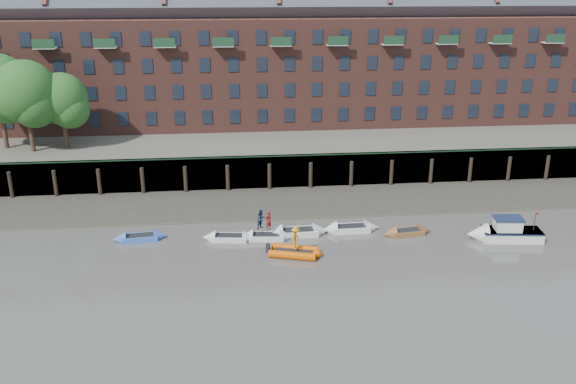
{
  "coord_description": "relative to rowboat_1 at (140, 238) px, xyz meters",
  "views": [
    {
      "loc": [
        -5.85,
        -33.74,
        19.66
      ],
      "look_at": [
        -1.2,
        12.0,
        3.2
      ],
      "focal_mm": 38.0,
      "sensor_mm": 36.0,
      "label": 1
    }
  ],
  "objects": [
    {
      "name": "rowboat_3",
      "position": [
        9.88,
        -0.84,
        0.0
      ],
      "size": [
        4.34,
        1.65,
        1.23
      ],
      "rotation": [
        0.0,
        0.0,
        -0.1
      ],
      "color": "silver",
      "rests_on": "ground"
    },
    {
      "name": "person_rower_a",
      "position": [
        10.04,
        -0.85,
        1.4
      ],
      "size": [
        0.69,
        0.66,
        1.58
      ],
      "primitive_type": "imported",
      "rotation": [
        0.0,
        0.0,
        3.81
      ],
      "color": "maroon",
      "rests_on": "rowboat_3"
    },
    {
      "name": "rib_tender",
      "position": [
        11.83,
        -4.02,
        0.07
      ],
      "size": [
        3.93,
        2.73,
        0.66
      ],
      "rotation": [
        0.0,
        0.0,
        -0.3
      ],
      "color": "#DF5503",
      "rests_on": "ground"
    },
    {
      "name": "rowboat_6",
      "position": [
        21.15,
        -1.08,
        -0.01
      ],
      "size": [
        4.18,
        1.71,
        1.18
      ],
      "rotation": [
        0.0,
        0.0,
        0.13
      ],
      "color": "brown",
      "rests_on": "ground"
    },
    {
      "name": "ground",
      "position": [
        12.98,
        -10.92,
        -0.22
      ],
      "size": [
        220.0,
        220.0,
        0.0
      ],
      "primitive_type": "plane",
      "color": "#59544E",
      "rests_on": "ground"
    },
    {
      "name": "rowboat_2",
      "position": [
        6.98,
        -0.74,
        0.0
      ],
      "size": [
        4.37,
        1.77,
        1.23
      ],
      "rotation": [
        0.0,
        0.0,
        -0.13
      ],
      "color": "silver",
      "rests_on": "ground"
    },
    {
      "name": "rowboat_5",
      "position": [
        16.79,
        0.05,
        0.03
      ],
      "size": [
        4.75,
        1.5,
        1.37
      ],
      "rotation": [
        0.0,
        0.0,
        0.03
      ],
      "color": "silver",
      "rests_on": "ground"
    },
    {
      "name": "river_wall",
      "position": [
        12.98,
        11.46,
        1.38
      ],
      "size": [
        110.0,
        1.23,
        3.3
      ],
      "color": "#2D2A26",
      "rests_on": "ground"
    },
    {
      "name": "rowboat_4",
      "position": [
        12.41,
        -0.31,
        0.04
      ],
      "size": [
        5.03,
        1.62,
        1.45
      ],
      "rotation": [
        0.0,
        0.0,
        0.03
      ],
      "color": "silver",
      "rests_on": "ground"
    },
    {
      "name": "rowboat_1",
      "position": [
        0.0,
        0.0,
        0.0
      ],
      "size": [
        4.32,
        1.71,
        1.22
      ],
      "rotation": [
        0.0,
        0.0,
        0.12
      ],
      "color": "#3961BF",
      "rests_on": "ground"
    },
    {
      "name": "apartment_terrace",
      "position": [
        12.98,
        26.07,
        12.61
      ],
      "size": [
        80.6,
        15.56,
        20.98
      ],
      "color": "brown",
      "rests_on": "bank_terrace"
    },
    {
      "name": "person_rib_crew",
      "position": [
        11.81,
        -4.05,
        1.25
      ],
      "size": [
        1.03,
        1.25,
        1.69
      ],
      "primitive_type": "imported",
      "rotation": [
        0.0,
        0.0,
        1.14
      ],
      "color": "orange",
      "rests_on": "rib_tender"
    },
    {
      "name": "motor_launch",
      "position": [
        28.05,
        -2.74,
        0.39
      ],
      "size": [
        5.93,
        2.61,
        2.37
      ],
      "rotation": [
        0.0,
        0.0,
        3.01
      ],
      "color": "silver",
      "rests_on": "ground"
    },
    {
      "name": "tree_cluster",
      "position": [
        -12.64,
        16.43,
        8.79
      ],
      "size": [
        11.76,
        7.74,
        9.4
      ],
      "color": "#3A281C",
      "rests_on": "bank_terrace"
    },
    {
      "name": "person_rower_b",
      "position": [
        9.51,
        -0.57,
        1.4
      ],
      "size": [
        0.96,
        0.95,
        1.57
      ],
      "primitive_type": "imported",
      "rotation": [
        0.0,
        0.0,
        0.75
      ],
      "color": "#19233F",
      "rests_on": "rowboat_3"
    },
    {
      "name": "bank_terrace",
      "position": [
        12.98,
        25.08,
        1.38
      ],
      "size": [
        110.0,
        28.0,
        3.2
      ],
      "primitive_type": "cube",
      "color": "#5E594D",
      "rests_on": "ground"
    },
    {
      "name": "foreshore",
      "position": [
        12.98,
        7.08,
        -0.22
      ],
      "size": [
        110.0,
        8.0,
        0.5
      ],
      "primitive_type": "cube",
      "color": "#3D382F",
      "rests_on": "ground"
    },
    {
      "name": "mud_band",
      "position": [
        12.98,
        3.68,
        -0.22
      ],
      "size": [
        110.0,
        1.6,
        0.1
      ],
      "primitive_type": "cube",
      "color": "#4C4336",
      "rests_on": "ground"
    }
  ]
}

